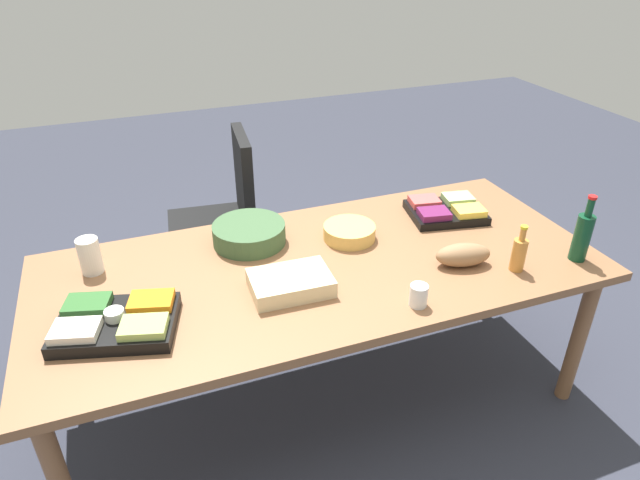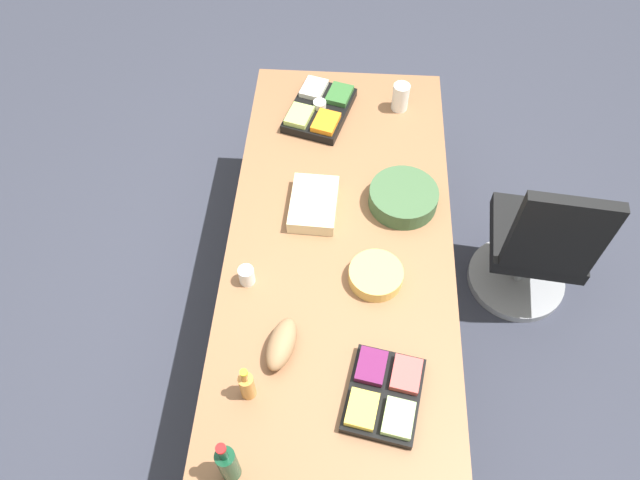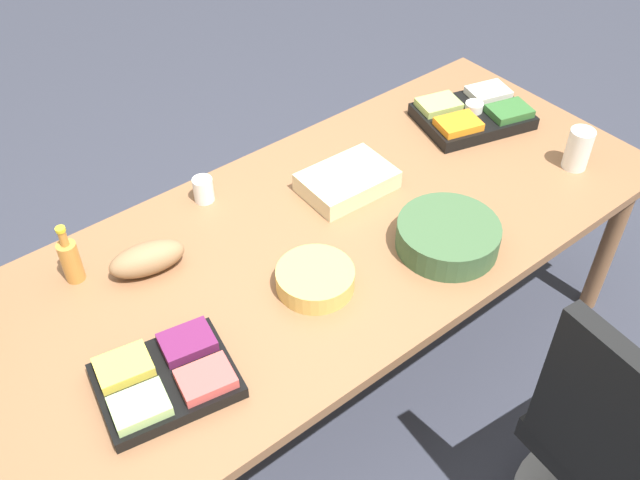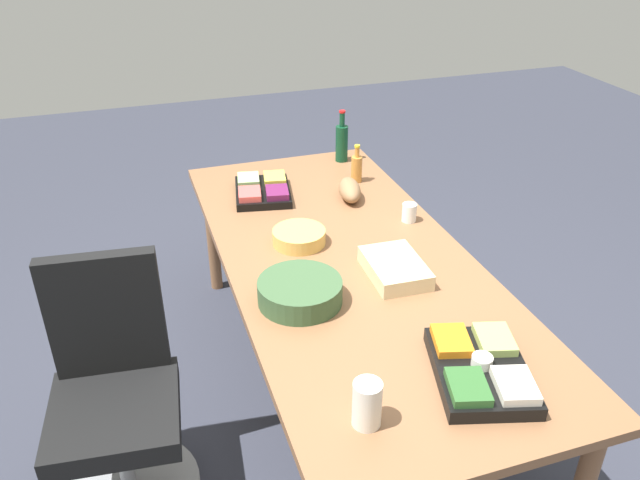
{
  "view_description": "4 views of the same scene",
  "coord_description": "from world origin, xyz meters",
  "px_view_note": "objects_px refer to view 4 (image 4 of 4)",
  "views": [
    {
      "loc": [
        0.72,
        1.89,
        2.06
      ],
      "look_at": [
        -0.01,
        -0.05,
        0.86
      ],
      "focal_mm": 31.18,
      "sensor_mm": 36.0,
      "label": 1
    },
    {
      "loc": [
        -1.6,
        -0.01,
        3.04
      ],
      "look_at": [
        -0.04,
        0.09,
        0.82
      ],
      "focal_mm": 33.37,
      "sensor_mm": 36.0,
      "label": 2
    },
    {
      "loc": [
        -1.14,
        -1.36,
        2.38
      ],
      "look_at": [
        -0.1,
        -0.06,
        0.81
      ],
      "focal_mm": 40.28,
      "sensor_mm": 36.0,
      "label": 3
    },
    {
      "loc": [
        2.23,
        -0.87,
        2.21
      ],
      "look_at": [
        -0.11,
        -0.09,
        0.81
      ],
      "focal_mm": 35.81,
      "sensor_mm": 36.0,
      "label": 4
    }
  ],
  "objects_px": {
    "sheet_cake": "(395,268)",
    "veggie_tray": "(481,368)",
    "fruit_platter": "(263,190)",
    "office_chair": "(118,414)",
    "wine_bottle": "(342,142)",
    "bread_loaf": "(350,190)",
    "mayo_jar": "(367,404)",
    "dressing_bottle": "(357,168)",
    "salad_bowl": "(300,292)",
    "conference_table": "(348,272)",
    "paper_cup": "(409,212)",
    "chip_bowl": "(299,237)"
  },
  "relations": [
    {
      "from": "salad_bowl",
      "to": "chip_bowl",
      "type": "relative_size",
      "value": 1.38
    },
    {
      "from": "veggie_tray",
      "to": "wine_bottle",
      "type": "xyz_separation_m",
      "value": [
        -1.92,
        0.2,
        0.08
      ]
    },
    {
      "from": "office_chair",
      "to": "veggie_tray",
      "type": "distance_m",
      "value": 1.39
    },
    {
      "from": "conference_table",
      "to": "veggie_tray",
      "type": "height_order",
      "value": "veggie_tray"
    },
    {
      "from": "mayo_jar",
      "to": "office_chair",
      "type": "bearing_deg",
      "value": -131.69
    },
    {
      "from": "office_chair",
      "to": "dressing_bottle",
      "type": "xyz_separation_m",
      "value": [
        -1.01,
        1.37,
        0.44
      ]
    },
    {
      "from": "conference_table",
      "to": "chip_bowl",
      "type": "height_order",
      "value": "chip_bowl"
    },
    {
      "from": "wine_bottle",
      "to": "mayo_jar",
      "type": "bearing_deg",
      "value": -17.86
    },
    {
      "from": "bread_loaf",
      "to": "wine_bottle",
      "type": "distance_m",
      "value": 0.52
    },
    {
      "from": "mayo_jar",
      "to": "paper_cup",
      "type": "height_order",
      "value": "mayo_jar"
    },
    {
      "from": "fruit_platter",
      "to": "bread_loaf",
      "type": "bearing_deg",
      "value": 67.03
    },
    {
      "from": "sheet_cake",
      "to": "wine_bottle",
      "type": "distance_m",
      "value": 1.27
    },
    {
      "from": "fruit_platter",
      "to": "salad_bowl",
      "type": "distance_m",
      "value": 0.99
    },
    {
      "from": "fruit_platter",
      "to": "mayo_jar",
      "type": "distance_m",
      "value": 1.67
    },
    {
      "from": "fruit_platter",
      "to": "mayo_jar",
      "type": "bearing_deg",
      "value": -2.92
    },
    {
      "from": "fruit_platter",
      "to": "sheet_cake",
      "type": "distance_m",
      "value": 0.99
    },
    {
      "from": "dressing_bottle",
      "to": "sheet_cake",
      "type": "bearing_deg",
      "value": -11.52
    },
    {
      "from": "sheet_cake",
      "to": "chip_bowl",
      "type": "relative_size",
      "value": 1.32
    },
    {
      "from": "sheet_cake",
      "to": "veggie_tray",
      "type": "bearing_deg",
      "value": 1.09
    },
    {
      "from": "bread_loaf",
      "to": "wine_bottle",
      "type": "height_order",
      "value": "wine_bottle"
    },
    {
      "from": "office_chair",
      "to": "bread_loaf",
      "type": "height_order",
      "value": "office_chair"
    },
    {
      "from": "office_chair",
      "to": "wine_bottle",
      "type": "relative_size",
      "value": 3.35
    },
    {
      "from": "conference_table",
      "to": "dressing_bottle",
      "type": "xyz_separation_m",
      "value": [
        -0.76,
        0.33,
        0.15
      ]
    },
    {
      "from": "veggie_tray",
      "to": "paper_cup",
      "type": "xyz_separation_m",
      "value": [
        -1.09,
        0.25,
        0.01
      ]
    },
    {
      "from": "mayo_jar",
      "to": "wine_bottle",
      "type": "xyz_separation_m",
      "value": [
        -1.99,
        0.64,
        0.04
      ]
    },
    {
      "from": "conference_table",
      "to": "wine_bottle",
      "type": "distance_m",
      "value": 1.14
    },
    {
      "from": "conference_table",
      "to": "office_chair",
      "type": "distance_m",
      "value": 1.11
    },
    {
      "from": "salad_bowl",
      "to": "mayo_jar",
      "type": "xyz_separation_m",
      "value": [
        0.68,
        0.01,
        0.03
      ]
    },
    {
      "from": "dressing_bottle",
      "to": "veggie_tray",
      "type": "relative_size",
      "value": 0.43
    },
    {
      "from": "fruit_platter",
      "to": "wine_bottle",
      "type": "bearing_deg",
      "value": 120.04
    },
    {
      "from": "dressing_bottle",
      "to": "salad_bowl",
      "type": "bearing_deg",
      "value": -31.85
    },
    {
      "from": "fruit_platter",
      "to": "office_chair",
      "type": "bearing_deg",
      "value": -40.22
    },
    {
      "from": "office_chair",
      "to": "fruit_platter",
      "type": "xyz_separation_m",
      "value": [
        -0.99,
        0.84,
        0.4
      ]
    },
    {
      "from": "mayo_jar",
      "to": "fruit_platter",
      "type": "bearing_deg",
      "value": 177.08
    },
    {
      "from": "conference_table",
      "to": "chip_bowl",
      "type": "xyz_separation_m",
      "value": [
        -0.2,
        -0.17,
        0.1
      ]
    },
    {
      "from": "veggie_tray",
      "to": "conference_table",
      "type": "bearing_deg",
      "value": -170.02
    },
    {
      "from": "office_chair",
      "to": "salad_bowl",
      "type": "relative_size",
      "value": 3.07
    },
    {
      "from": "sheet_cake",
      "to": "chip_bowl",
      "type": "distance_m",
      "value": 0.49
    },
    {
      "from": "sheet_cake",
      "to": "chip_bowl",
      "type": "height_order",
      "value": "sheet_cake"
    },
    {
      "from": "dressing_bottle",
      "to": "salad_bowl",
      "type": "distance_m",
      "value": 1.18
    },
    {
      "from": "wine_bottle",
      "to": "salad_bowl",
      "type": "bearing_deg",
      "value": -26.33
    },
    {
      "from": "mayo_jar",
      "to": "chip_bowl",
      "type": "relative_size",
      "value": 0.65
    },
    {
      "from": "salad_bowl",
      "to": "bread_loaf",
      "type": "xyz_separation_m",
      "value": [
        -0.81,
        0.51,
        0.0
      ]
    },
    {
      "from": "fruit_platter",
      "to": "bread_loaf",
      "type": "height_order",
      "value": "bread_loaf"
    },
    {
      "from": "conference_table",
      "to": "paper_cup",
      "type": "relative_size",
      "value": 26.85
    },
    {
      "from": "office_chair",
      "to": "wine_bottle",
      "type": "xyz_separation_m",
      "value": [
        -1.32,
        1.4,
        0.48
      ]
    },
    {
      "from": "dressing_bottle",
      "to": "veggie_tray",
      "type": "xyz_separation_m",
      "value": [
        1.61,
        -0.18,
        -0.04
      ]
    },
    {
      "from": "dressing_bottle",
      "to": "paper_cup",
      "type": "relative_size",
      "value": 2.34
    },
    {
      "from": "paper_cup",
      "to": "sheet_cake",
      "type": "bearing_deg",
      "value": -31.93
    },
    {
      "from": "salad_bowl",
      "to": "wine_bottle",
      "type": "height_order",
      "value": "wine_bottle"
    }
  ]
}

